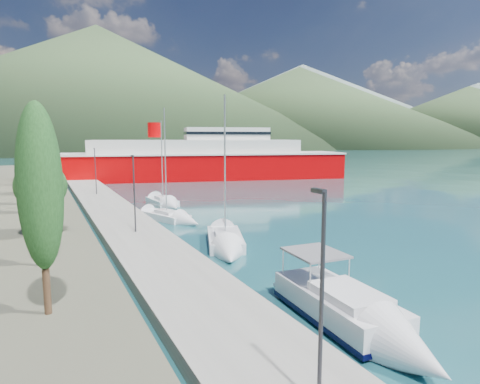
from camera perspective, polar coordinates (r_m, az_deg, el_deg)
ground at (r=138.06m, az=-20.12°, el=3.82°), size 1400.00×1400.00×0.00m
quay at (r=44.12m, az=-17.72°, el=-2.83°), size 5.00×88.00×0.80m
hills_far at (r=657.73m, az=-13.23°, el=13.53°), size 1480.00×900.00×180.00m
hills_near at (r=407.72m, az=-10.54°, el=13.33°), size 1010.00×520.00×115.00m
tree_row at (r=49.08m, az=-26.67°, el=4.29°), size 4.03×64.59×11.57m
lamp_posts at (r=32.60m, az=-14.90°, el=0.23°), size 0.15×47.92×6.06m
motor_cruiser at (r=18.16m, az=16.80°, el=-17.39°), size 3.30×9.55×3.47m
sailboat_near at (r=29.27m, az=-1.86°, el=-7.86°), size 5.37×8.92×12.31m
sailboat_mid at (r=39.82m, az=-8.99°, el=-3.82°), size 4.93×8.53×11.94m
sailboat_far at (r=48.66m, az=-10.29°, el=-1.73°), size 2.95×7.76×11.19m
ferry at (r=81.41m, az=-6.01°, el=4.41°), size 60.38×26.83×11.74m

